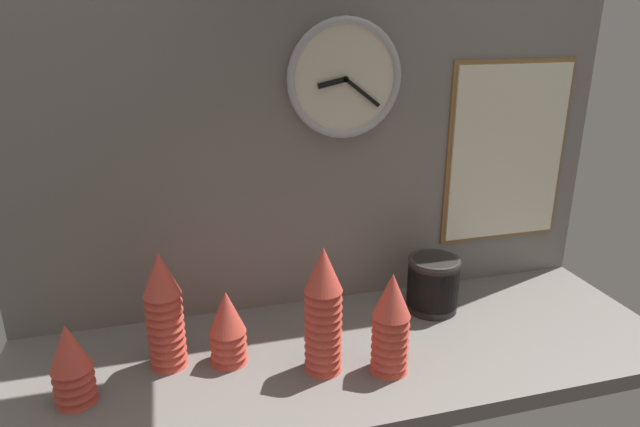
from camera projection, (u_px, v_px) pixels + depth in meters
The scene contains 10 objects.
ground_plane at pixel (346, 354), 1.39m from camera, with size 1.60×0.56×0.04m, color slate.
wall_tiled_back at pixel (318, 112), 1.44m from camera, with size 1.60×0.03×1.05m.
cup_stack_left at pixel (164, 310), 1.26m from camera, with size 0.08×0.08×0.28m.
cup_stack_far_left at pixel (71, 364), 1.16m from camera, with size 0.08×0.08×0.18m.
cup_stack_center at pixel (323, 310), 1.24m from camera, with size 0.08×0.08×0.30m.
cup_stack_center_left at pixel (228, 327), 1.29m from camera, with size 0.08×0.08×0.18m.
cup_stack_center_right at pixel (391, 323), 1.25m from camera, with size 0.08×0.08×0.24m.
bowl_stack_right at pixel (433, 283), 1.53m from camera, with size 0.14×0.14×0.15m.
wall_clock at pixel (345, 79), 1.40m from camera, with size 0.30×0.03×0.30m.
menu_board at pixel (507, 153), 1.61m from camera, with size 0.37×0.01×0.52m.
Camera 1 is at (-0.38, -1.13, 0.77)m, focal length 32.00 mm.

